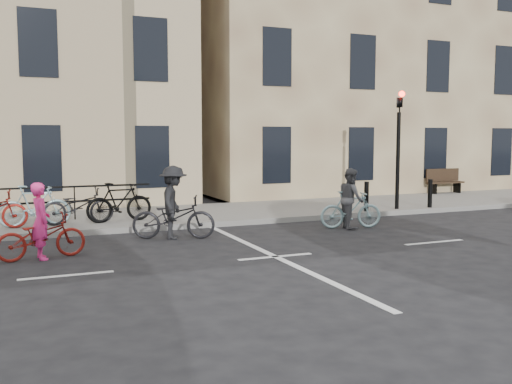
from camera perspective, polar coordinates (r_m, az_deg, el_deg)
name	(u,v)px	position (r m, az deg, el deg)	size (l,w,h in m)	color
ground	(275,257)	(11.53, 1.95, -6.51)	(120.00, 120.00, 0.00)	black
sidewalk	(48,223)	(16.41, -20.09, -2.94)	(46.00, 4.00, 0.15)	slate
building_east	(334,55)	(27.24, 7.85, 13.44)	(14.00, 10.00, 12.00)	#917657
traffic_light	(399,135)	(18.22, 14.08, 5.56)	(0.18, 0.30, 3.90)	black
bollard_east	(366,196)	(17.54, 10.98, -0.44)	(0.14, 0.14, 0.90)	black
bollard_west	(430,193)	(18.98, 17.00, -0.13)	(0.14, 0.14, 0.90)	black
bench	(444,180)	(23.95, 18.29, 1.15)	(1.60, 0.41, 0.97)	black
parked_bikes	(10,208)	(15.37, -23.40, -1.48)	(7.25, 1.23, 1.05)	black
cyclist_pink	(41,233)	(12.00, -20.70, -3.83)	(1.78, 0.88, 1.52)	maroon
cyclist_grey	(351,204)	(15.15, 9.47, -1.20)	(1.71, 0.90, 1.59)	#8DB3B9
cyclist_dark	(173,210)	(13.57, -8.25, -1.81)	(2.06, 1.33, 1.73)	black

